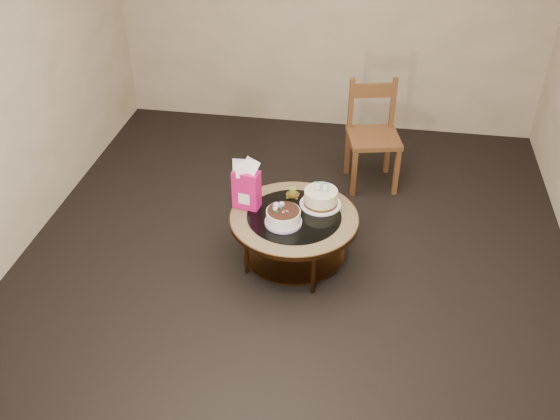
% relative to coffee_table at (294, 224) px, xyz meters
% --- Properties ---
extents(ground, '(5.00, 5.00, 0.00)m').
position_rel_coffee_table_xyz_m(ground, '(-0.00, 0.00, -0.38)').
color(ground, black).
rests_on(ground, ground).
extents(room_walls, '(4.52, 5.02, 2.61)m').
position_rel_coffee_table_xyz_m(room_walls, '(-0.00, 0.00, 1.16)').
color(room_walls, beige).
rests_on(room_walls, ground).
extents(coffee_table, '(1.02, 1.02, 0.46)m').
position_rel_coffee_table_xyz_m(coffee_table, '(0.00, 0.00, 0.00)').
color(coffee_table, '#533417').
rests_on(coffee_table, ground).
extents(decorated_cake, '(0.29, 0.29, 0.17)m').
position_rel_coffee_table_xyz_m(decorated_cake, '(-0.07, -0.11, 0.13)').
color(decorated_cake, '#B897D6').
rests_on(decorated_cake, coffee_table).
extents(cream_cake, '(0.33, 0.33, 0.21)m').
position_rel_coffee_table_xyz_m(cream_cake, '(0.19, 0.18, 0.15)').
color(cream_cake, white).
rests_on(cream_cake, coffee_table).
extents(gift_bag, '(0.22, 0.18, 0.41)m').
position_rel_coffee_table_xyz_m(gift_bag, '(-0.39, 0.07, 0.28)').
color(gift_bag, '#D01369').
rests_on(gift_bag, coffee_table).
extents(pillar_candle, '(0.11, 0.11, 0.08)m').
position_rel_coffee_table_xyz_m(pillar_candle, '(-0.05, 0.27, 0.11)').
color(pillar_candle, '#DDC65B').
rests_on(pillar_candle, coffee_table).
extents(dining_chair, '(0.56, 0.56, 1.01)m').
position_rel_coffee_table_xyz_m(dining_chair, '(0.55, 1.34, 0.13)').
color(dining_chair, brown).
rests_on(dining_chair, ground).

